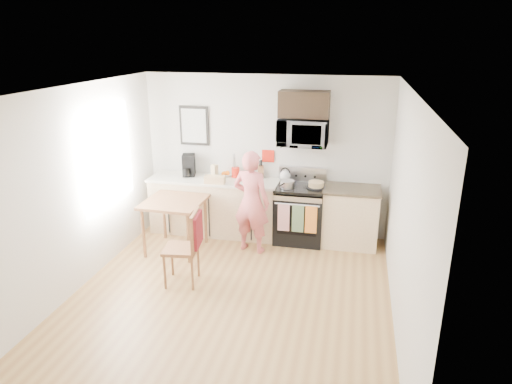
% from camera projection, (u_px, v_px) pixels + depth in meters
% --- Properties ---
extents(floor, '(4.60, 4.60, 0.00)m').
position_uv_depth(floor, '(229.00, 300.00, 5.76)').
color(floor, olive).
rests_on(floor, ground).
extents(back_wall, '(4.00, 0.04, 2.60)m').
position_uv_depth(back_wall, '(265.00, 156.00, 7.46)').
color(back_wall, silver).
rests_on(back_wall, floor).
extents(front_wall, '(4.00, 0.04, 2.60)m').
position_uv_depth(front_wall, '(137.00, 314.00, 3.21)').
color(front_wall, silver).
rests_on(front_wall, floor).
extents(left_wall, '(0.04, 4.60, 2.60)m').
position_uv_depth(left_wall, '(74.00, 191.00, 5.75)').
color(left_wall, silver).
rests_on(left_wall, floor).
extents(right_wall, '(0.04, 4.60, 2.60)m').
position_uv_depth(right_wall, '(405.00, 217.00, 4.93)').
color(right_wall, silver).
rests_on(right_wall, floor).
extents(ceiling, '(4.00, 4.60, 0.04)m').
position_uv_depth(ceiling, '(224.00, 90.00, 4.92)').
color(ceiling, white).
rests_on(ceiling, back_wall).
extents(window, '(0.06, 1.40, 1.50)m').
position_uv_depth(window, '(107.00, 157.00, 6.40)').
color(window, silver).
rests_on(window, left_wall).
extents(cabinet_left, '(2.10, 0.60, 0.90)m').
position_uv_depth(cabinet_left, '(215.00, 207.00, 7.62)').
color(cabinet_left, tan).
rests_on(cabinet_left, floor).
extents(countertop_left, '(2.14, 0.64, 0.04)m').
position_uv_depth(countertop_left, '(214.00, 180.00, 7.47)').
color(countertop_left, beige).
rests_on(countertop_left, cabinet_left).
extents(cabinet_right, '(0.84, 0.60, 0.90)m').
position_uv_depth(cabinet_right, '(350.00, 218.00, 7.17)').
color(cabinet_right, tan).
rests_on(cabinet_right, floor).
extents(countertop_right, '(0.88, 0.64, 0.04)m').
position_uv_depth(countertop_right, '(352.00, 189.00, 7.01)').
color(countertop_right, black).
rests_on(countertop_right, cabinet_right).
extents(range, '(0.76, 0.70, 1.16)m').
position_uv_depth(range, '(299.00, 215.00, 7.31)').
color(range, black).
rests_on(range, floor).
extents(microwave, '(0.76, 0.51, 0.42)m').
position_uv_depth(microwave, '(303.00, 132.00, 6.98)').
color(microwave, '#AEAEB3').
rests_on(microwave, back_wall).
extents(upper_cabinet, '(0.76, 0.35, 0.40)m').
position_uv_depth(upper_cabinet, '(304.00, 104.00, 6.89)').
color(upper_cabinet, black).
rests_on(upper_cabinet, back_wall).
extents(wall_art, '(0.50, 0.04, 0.65)m').
position_uv_depth(wall_art, '(194.00, 126.00, 7.54)').
color(wall_art, black).
rests_on(wall_art, back_wall).
extents(wall_trivet, '(0.20, 0.02, 0.20)m').
position_uv_depth(wall_trivet, '(268.00, 156.00, 7.44)').
color(wall_trivet, red).
rests_on(wall_trivet, back_wall).
extents(person, '(0.64, 0.49, 1.59)m').
position_uv_depth(person, '(251.00, 202.00, 6.85)').
color(person, '#BF3444').
rests_on(person, floor).
extents(dining_table, '(0.87, 0.87, 0.81)m').
position_uv_depth(dining_table, '(174.00, 206.00, 6.89)').
color(dining_table, brown).
rests_on(dining_table, floor).
extents(chair, '(0.53, 0.48, 1.02)m').
position_uv_depth(chair, '(191.00, 238.00, 5.94)').
color(chair, brown).
rests_on(chair, floor).
extents(knife_block, '(0.12, 0.15, 0.21)m').
position_uv_depth(knife_block, '(261.00, 172.00, 7.48)').
color(knife_block, brown).
rests_on(knife_block, countertop_left).
extents(utensil_crock, '(0.13, 0.13, 0.40)m').
position_uv_depth(utensil_crock, '(236.00, 168.00, 7.50)').
color(utensil_crock, red).
rests_on(utensil_crock, countertop_left).
extents(fruit_bowl, '(0.25, 0.25, 0.09)m').
position_uv_depth(fruit_bowl, '(227.00, 174.00, 7.58)').
color(fruit_bowl, white).
rests_on(fruit_bowl, countertop_left).
extents(milk_carton, '(0.12, 0.12, 0.23)m').
position_uv_depth(milk_carton, '(215.00, 172.00, 7.44)').
color(milk_carton, tan).
rests_on(milk_carton, countertop_left).
extents(coffee_maker, '(0.26, 0.32, 0.36)m').
position_uv_depth(coffee_maker, '(189.00, 166.00, 7.59)').
color(coffee_maker, black).
rests_on(coffee_maker, countertop_left).
extents(bread_bag, '(0.34, 0.19, 0.12)m').
position_uv_depth(bread_bag, '(215.00, 180.00, 7.22)').
color(bread_bag, tan).
rests_on(bread_bag, countertop_left).
extents(cake, '(0.29, 0.29, 0.10)m').
position_uv_depth(cake, '(316.00, 185.00, 7.06)').
color(cake, black).
rests_on(cake, range).
extents(kettle, '(0.17, 0.17, 0.22)m').
position_uv_depth(kettle, '(285.00, 175.00, 7.39)').
color(kettle, white).
rests_on(kettle, range).
extents(pot, '(0.22, 0.37, 0.11)m').
position_uv_depth(pot, '(287.00, 184.00, 7.06)').
color(pot, '#AEAEB3').
rests_on(pot, range).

